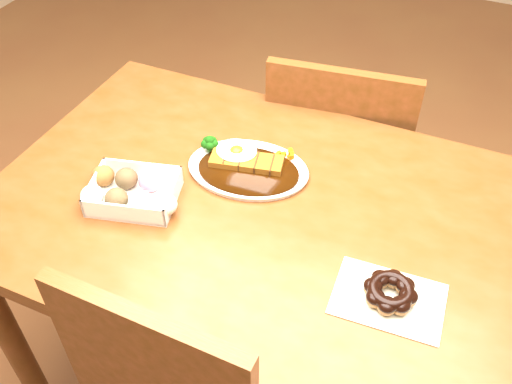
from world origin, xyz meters
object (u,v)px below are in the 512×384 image
at_px(chair_far, 338,160).
at_px(katsu_curry_plate, 246,166).
at_px(table, 261,237).
at_px(donut_box, 131,191).
at_px(pon_de_ring, 390,293).

bearing_deg(chair_far, katsu_curry_plate, 68.52).
xyz_separation_m(table, katsu_curry_plate, (-0.08, 0.09, 0.11)).
bearing_deg(katsu_curry_plate, donut_box, -134.50).
bearing_deg(donut_box, table, 19.86).
height_order(katsu_curry_plate, pon_de_ring, katsu_curry_plate).
height_order(table, katsu_curry_plate, katsu_curry_plate).
distance_m(katsu_curry_plate, pon_de_ring, 0.45).
bearing_deg(table, katsu_curry_plate, 130.26).
height_order(table, donut_box, donut_box).
relative_size(table, donut_box, 5.35).
bearing_deg(chair_far, pon_de_ring, 105.59).
bearing_deg(katsu_curry_plate, table, -49.74).
bearing_deg(pon_de_ring, table, 157.44).
distance_m(donut_box, pon_de_ring, 0.58).
xyz_separation_m(chair_far, donut_box, (-0.30, -0.63, 0.30)).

